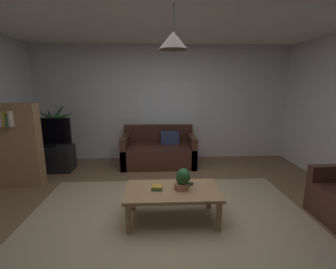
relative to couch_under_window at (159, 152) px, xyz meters
The scene contains 17 objects.
floor 2.14m from the couch_under_window, 87.17° to the right, with size 5.68×5.21×0.02m, color brown.
rug 2.34m from the couch_under_window, 87.41° to the right, with size 3.69×2.86×0.01m, color tan.
wall_back 1.13m from the couch_under_window, 78.38° to the left, with size 5.80×0.06×2.55m, color silver.
ceiling 3.12m from the couch_under_window, 87.17° to the right, with size 5.68×5.21×0.02m, color white.
window_pane 1.09m from the couch_under_window, 65.40° to the left, with size 1.32×0.01×1.07m, color white.
couch_under_window is the anchor object (origin of this frame).
coffee_table 2.16m from the couch_under_window, 86.12° to the right, with size 1.17×0.65×0.42m.
book_on_table_0 2.15m from the couch_under_window, 91.41° to the right, with size 0.13×0.11×0.03m, color #387247.
book_on_table_1 2.15m from the couch_under_window, 91.28° to the right, with size 0.13×0.11×0.02m, color gold.
remote_on_table_0 2.09m from the couch_under_window, 80.05° to the right, with size 0.05×0.16×0.02m, color black.
remote_on_table_1 2.05m from the couch_under_window, 82.27° to the right, with size 0.05×0.16×0.02m, color black.
potted_plant_on_table 2.18m from the couch_under_window, 82.72° to the right, with size 0.20×0.20×0.28m.
tv_stand 2.20m from the couch_under_window, behind, with size 0.90×0.44×0.50m, color black.
tv 2.26m from the couch_under_window, behind, with size 0.93×0.16×0.57m.
potted_palm_corner 2.24m from the couch_under_window, behind, with size 0.80×0.74×1.33m.
bookshelf_corner 2.59m from the couch_under_window, 158.44° to the right, with size 0.70×0.31×1.40m.
pendant_lamp 2.87m from the couch_under_window, 86.12° to the right, with size 0.33×0.33×0.47m.
Camera 1 is at (-0.15, -2.76, 1.71)m, focal length 25.25 mm.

